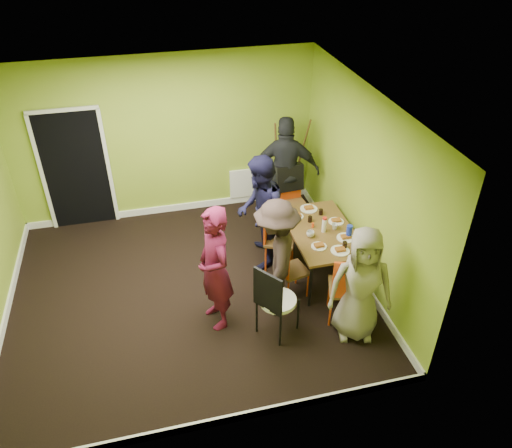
# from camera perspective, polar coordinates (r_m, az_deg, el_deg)

# --- Properties ---
(ground) EXTENTS (5.00, 5.00, 0.00)m
(ground) POSITION_cam_1_polar(r_m,az_deg,el_deg) (7.36, -7.55, -7.61)
(ground) COLOR black
(ground) RESTS_ON ground
(room_walls) EXTENTS (5.04, 4.54, 2.82)m
(room_walls) POSITION_cam_1_polar(r_m,az_deg,el_deg) (6.78, -8.41, -1.15)
(room_walls) COLOR #84A42A
(room_walls) RESTS_ON ground
(dining_table) EXTENTS (0.90, 1.50, 0.75)m
(dining_table) POSITION_cam_1_polar(r_m,az_deg,el_deg) (7.29, 7.52, -1.06)
(dining_table) COLOR black
(dining_table) RESTS_ON ground
(chair_left_far) EXTENTS (0.57, 0.57, 1.04)m
(chair_left_far) POSITION_cam_1_polar(r_m,az_deg,el_deg) (7.42, 2.10, -1.12)
(chair_left_far) COLOR #F04E16
(chair_left_far) RESTS_ON ground
(chair_left_near) EXTENTS (0.45, 0.45, 0.90)m
(chair_left_near) POSITION_cam_1_polar(r_m,az_deg,el_deg) (6.93, 3.73, -4.90)
(chair_left_near) COLOR #F04E16
(chair_left_near) RESTS_ON ground
(chair_back_end) EXTENTS (0.49, 0.57, 1.12)m
(chair_back_end) POSITION_cam_1_polar(r_m,az_deg,el_deg) (8.25, 3.92, 4.48)
(chair_back_end) COLOR #F04E16
(chair_back_end) RESTS_ON ground
(chair_front_end) EXTENTS (0.57, 0.57, 1.09)m
(chair_front_end) POSITION_cam_1_polar(r_m,az_deg,el_deg) (6.55, 10.39, -7.01)
(chair_front_end) COLOR #F04E16
(chair_front_end) RESTS_ON ground
(chair_bentwood) EXTENTS (0.60, 0.59, 1.09)m
(chair_bentwood) POSITION_cam_1_polar(r_m,az_deg,el_deg) (6.29, 2.11, -8.53)
(chair_bentwood) COLOR black
(chair_bentwood) RESTS_ON ground
(easel) EXTENTS (0.66, 0.62, 1.64)m
(easel) POSITION_cam_1_polar(r_m,az_deg,el_deg) (8.90, 3.84, 6.96)
(easel) COLOR brown
(easel) RESTS_ON ground
(plate_near_left) EXTENTS (0.22, 0.22, 0.01)m
(plate_near_left) POSITION_cam_1_polar(r_m,az_deg,el_deg) (7.51, 4.63, 0.89)
(plate_near_left) COLOR white
(plate_near_left) RESTS_ON dining_table
(plate_near_right) EXTENTS (0.22, 0.22, 0.01)m
(plate_near_right) POSITION_cam_1_polar(r_m,az_deg,el_deg) (6.92, 7.21, -2.56)
(plate_near_right) COLOR white
(plate_near_right) RESTS_ON dining_table
(plate_far_back) EXTENTS (0.27, 0.27, 0.01)m
(plate_far_back) POSITION_cam_1_polar(r_m,az_deg,el_deg) (7.71, 6.05, 1.73)
(plate_far_back) COLOR white
(plate_far_back) RESTS_ON dining_table
(plate_far_front) EXTENTS (0.26, 0.26, 0.01)m
(plate_far_front) POSITION_cam_1_polar(r_m,az_deg,el_deg) (6.89, 9.59, -3.03)
(plate_far_front) COLOR white
(plate_far_front) RESTS_ON dining_table
(plate_wall_back) EXTENTS (0.23, 0.23, 0.01)m
(plate_wall_back) POSITION_cam_1_polar(r_m,az_deg,el_deg) (7.47, 9.14, 0.28)
(plate_wall_back) COLOR white
(plate_wall_back) RESTS_ON dining_table
(plate_wall_front) EXTENTS (0.26, 0.26, 0.01)m
(plate_wall_front) POSITION_cam_1_polar(r_m,az_deg,el_deg) (7.14, 10.21, -1.58)
(plate_wall_front) COLOR white
(plate_wall_front) RESTS_ON dining_table
(thermos) EXTENTS (0.07, 0.07, 0.21)m
(thermos) POSITION_cam_1_polar(r_m,az_deg,el_deg) (7.18, 7.79, -0.16)
(thermos) COLOR white
(thermos) RESTS_ON dining_table
(blue_bottle) EXTENTS (0.08, 0.08, 0.20)m
(blue_bottle) POSITION_cam_1_polar(r_m,az_deg,el_deg) (7.11, 10.60, -0.86)
(blue_bottle) COLOR #1A2FC5
(blue_bottle) RESTS_ON dining_table
(orange_bottle) EXTENTS (0.04, 0.04, 0.07)m
(orange_bottle) POSITION_cam_1_polar(r_m,az_deg,el_deg) (7.29, 6.51, -0.11)
(orange_bottle) COLOR #F04E16
(orange_bottle) RESTS_ON dining_table
(glass_mid) EXTENTS (0.06, 0.06, 0.09)m
(glass_mid) POSITION_cam_1_polar(r_m,az_deg,el_deg) (7.39, 6.19, 0.56)
(glass_mid) COLOR black
(glass_mid) RESTS_ON dining_table
(glass_back) EXTENTS (0.06, 0.06, 0.09)m
(glass_back) POSITION_cam_1_polar(r_m,az_deg,el_deg) (7.58, 7.42, 1.37)
(glass_back) COLOR black
(glass_back) RESTS_ON dining_table
(glass_front) EXTENTS (0.06, 0.06, 0.10)m
(glass_front) POSITION_cam_1_polar(r_m,az_deg,el_deg) (6.93, 10.10, -2.37)
(glass_front) COLOR black
(glass_front) RESTS_ON dining_table
(cup_a) EXTENTS (0.11, 0.11, 0.09)m
(cup_a) POSITION_cam_1_polar(r_m,az_deg,el_deg) (7.08, 6.24, -1.14)
(cup_a) COLOR white
(cup_a) RESTS_ON dining_table
(cup_b) EXTENTS (0.09, 0.09, 0.09)m
(cup_b) POSITION_cam_1_polar(r_m,az_deg,el_deg) (7.29, 8.99, -0.29)
(cup_b) COLOR white
(cup_b) RESTS_ON dining_table
(person_standing) EXTENTS (0.56, 0.72, 1.76)m
(person_standing) POSITION_cam_1_polar(r_m,az_deg,el_deg) (6.31, -4.72, -5.17)
(person_standing) COLOR #550E29
(person_standing) RESTS_ON ground
(person_left_far) EXTENTS (0.88, 1.02, 1.79)m
(person_left_far) POSITION_cam_1_polar(r_m,az_deg,el_deg) (7.31, 0.46, 1.24)
(person_left_far) COLOR black
(person_left_far) RESTS_ON ground
(person_left_near) EXTENTS (0.97, 1.21, 1.64)m
(person_left_near) POSITION_cam_1_polar(r_m,az_deg,el_deg) (6.61, 2.34, -3.59)
(person_left_near) COLOR #2E221F
(person_left_near) RESTS_ON ground
(person_back_end) EXTENTS (1.20, 0.73, 1.90)m
(person_back_end) POSITION_cam_1_polar(r_m,az_deg,el_deg) (8.31, 3.44, 5.99)
(person_back_end) COLOR black
(person_back_end) RESTS_ON ground
(person_front_end) EXTENTS (0.89, 0.69, 1.61)m
(person_front_end) POSITION_cam_1_polar(r_m,az_deg,el_deg) (6.30, 11.88, -6.83)
(person_front_end) COLOR gray
(person_front_end) RESTS_ON ground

